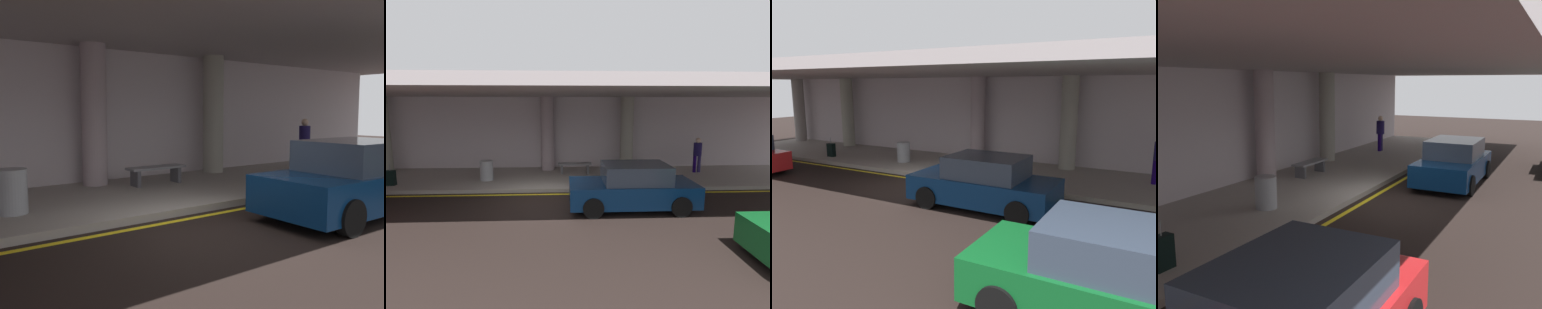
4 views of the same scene
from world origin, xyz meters
TOP-DOWN VIEW (x-y plane):
  - ground_plane at (0.00, 0.00)m, footprint 60.00×60.00m
  - sidewalk at (0.00, 3.10)m, footprint 26.00×4.20m
  - lane_stripe_yellow at (0.00, 0.74)m, footprint 26.00×0.14m
  - support_column_center at (0.00, 4.63)m, footprint 0.65×0.65m
  - support_column_right_mid at (4.00, 4.63)m, footprint 0.65×0.65m
  - ceiling_overhang at (0.00, 2.60)m, footprint 28.00×13.20m
  - terminal_back_wall at (0.00, 5.35)m, footprint 26.00×0.30m
  - car_navy at (3.05, -0.94)m, footprint 4.10×1.92m
  - traveler_with_luggage at (7.26, 3.63)m, footprint 0.38×0.38m
  - bench_metal at (1.32, 3.73)m, footprint 1.60×0.50m
  - trash_bin_steel at (-2.57, 2.56)m, footprint 0.56×0.56m

SIDE VIEW (x-z plane):
  - ground_plane at x=0.00m, z-range 0.00..0.00m
  - lane_stripe_yellow at x=0.00m, z-range 0.00..0.01m
  - sidewalk at x=0.00m, z-range 0.00..0.15m
  - bench_metal at x=1.32m, z-range 0.26..0.74m
  - trash_bin_steel at x=-2.57m, z-range 0.15..1.00m
  - car_navy at x=3.05m, z-range -0.04..1.46m
  - traveler_with_luggage at x=7.26m, z-range 0.27..1.95m
  - terminal_back_wall at x=0.00m, z-range 0.00..3.80m
  - support_column_center at x=0.00m, z-range 0.15..3.80m
  - support_column_right_mid at x=4.00m, z-range 0.15..3.80m
  - ceiling_overhang at x=0.00m, z-range 3.80..4.10m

